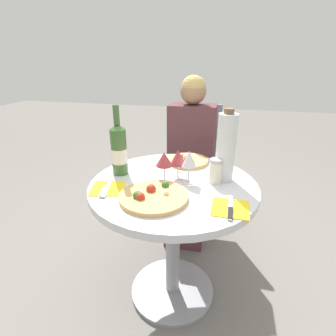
{
  "coord_description": "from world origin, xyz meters",
  "views": [
    {
      "loc": [
        0.23,
        -1.13,
        1.3
      ],
      "look_at": [
        -0.02,
        -0.05,
        0.82
      ],
      "focal_mm": 28.0,
      "sensor_mm": 36.0,
      "label": 1
    }
  ],
  "objects_px": {
    "pizza_large": "(153,196)",
    "tall_carafe": "(226,148)",
    "chair_behind_diner": "(192,170)",
    "wine_bottle": "(119,149)",
    "seated_diner": "(189,170)",
    "dining_table": "(173,213)"
  },
  "relations": [
    {
      "from": "pizza_large",
      "to": "tall_carafe",
      "type": "xyz_separation_m",
      "value": [
        0.29,
        0.26,
        0.16
      ]
    },
    {
      "from": "chair_behind_diner",
      "to": "wine_bottle",
      "type": "distance_m",
      "value": 0.84
    },
    {
      "from": "seated_diner",
      "to": "wine_bottle",
      "type": "distance_m",
      "value": 0.7
    },
    {
      "from": "dining_table",
      "to": "wine_bottle",
      "type": "height_order",
      "value": "wine_bottle"
    },
    {
      "from": "chair_behind_diner",
      "to": "wine_bottle",
      "type": "relative_size",
      "value": 2.69
    },
    {
      "from": "dining_table",
      "to": "seated_diner",
      "type": "xyz_separation_m",
      "value": [
        -0.01,
        0.6,
        -0.02
      ]
    },
    {
      "from": "dining_table",
      "to": "chair_behind_diner",
      "type": "relative_size",
      "value": 0.85
    },
    {
      "from": "chair_behind_diner",
      "to": "pizza_large",
      "type": "height_order",
      "value": "chair_behind_diner"
    },
    {
      "from": "pizza_large",
      "to": "seated_diner",
      "type": "bearing_deg",
      "value": 86.43
    },
    {
      "from": "dining_table",
      "to": "seated_diner",
      "type": "height_order",
      "value": "seated_diner"
    },
    {
      "from": "chair_behind_diner",
      "to": "pizza_large",
      "type": "relative_size",
      "value": 3.19
    },
    {
      "from": "dining_table",
      "to": "pizza_large",
      "type": "height_order",
      "value": "pizza_large"
    },
    {
      "from": "dining_table",
      "to": "pizza_large",
      "type": "relative_size",
      "value": 2.71
    },
    {
      "from": "dining_table",
      "to": "seated_diner",
      "type": "bearing_deg",
      "value": 90.72
    },
    {
      "from": "dining_table",
      "to": "seated_diner",
      "type": "relative_size",
      "value": 0.69
    },
    {
      "from": "tall_carafe",
      "to": "pizza_large",
      "type": "bearing_deg",
      "value": -137.82
    },
    {
      "from": "tall_carafe",
      "to": "wine_bottle",
      "type": "bearing_deg",
      "value": -175.09
    },
    {
      "from": "chair_behind_diner",
      "to": "pizza_large",
      "type": "bearing_deg",
      "value": 87.0
    },
    {
      "from": "pizza_large",
      "to": "dining_table",
      "type": "bearing_deg",
      "value": 71.92
    },
    {
      "from": "dining_table",
      "to": "tall_carafe",
      "type": "relative_size",
      "value": 2.31
    },
    {
      "from": "seated_diner",
      "to": "wine_bottle",
      "type": "bearing_deg",
      "value": 62.2
    },
    {
      "from": "seated_diner",
      "to": "tall_carafe",
      "type": "bearing_deg",
      "value": 115.9
    }
  ]
}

